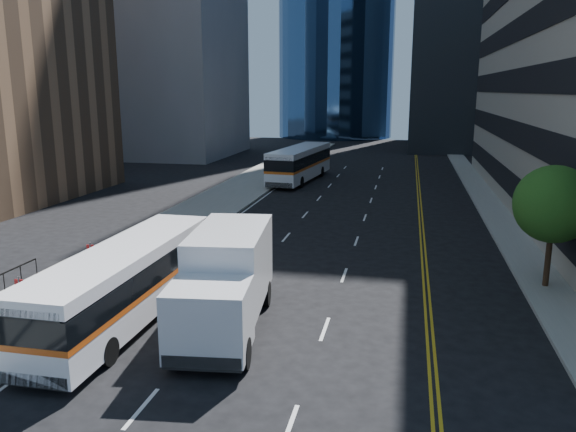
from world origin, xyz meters
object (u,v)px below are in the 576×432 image
object	(u,v)px
bus_front	(126,281)
box_truck	(226,281)
street_tree	(554,204)
bus_rear	(300,163)

from	to	relation	value
bus_front	box_truck	bearing A→B (deg)	1.06
street_tree	bus_front	xyz separation A→B (m)	(-15.60, -6.78, -2.13)
bus_front	bus_rear	xyz separation A→B (m)	(0.05, 32.82, 0.17)
box_truck	street_tree	bearing A→B (deg)	22.55
bus_front	bus_rear	world-z (taller)	bus_rear
bus_rear	box_truck	world-z (taller)	box_truck
bus_rear	bus_front	bearing A→B (deg)	-83.72
bus_rear	box_truck	xyz separation A→B (m)	(3.68, -32.76, 0.12)
bus_rear	street_tree	bearing A→B (deg)	-52.79
street_tree	bus_front	world-z (taller)	street_tree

